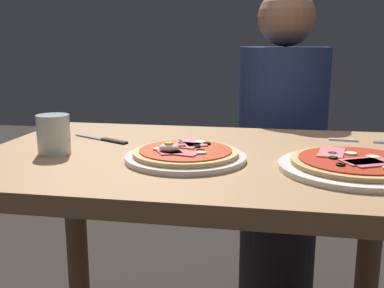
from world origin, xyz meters
name	(u,v)px	position (x,y,z in m)	size (l,w,h in m)	color
dining_table	(200,207)	(0.00, 0.00, 0.60)	(1.06, 0.71, 0.74)	#9E754C
pizza_foreground	(185,155)	(-0.02, -0.07, 0.75)	(0.27, 0.27, 0.05)	white
pizza_across_left	(355,165)	(0.34, -0.09, 0.75)	(0.32, 0.32, 0.03)	white
water_glass_near	(54,137)	(-0.34, -0.06, 0.78)	(0.08, 0.08, 0.09)	silver
fork	(354,141)	(0.39, 0.21, 0.74)	(0.16, 0.03, 0.00)	silver
knife	(104,139)	(-0.28, 0.10, 0.74)	(0.18, 0.11, 0.01)	silver
diner_person	(281,162)	(0.20, 0.62, 0.56)	(0.32, 0.32, 1.18)	black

